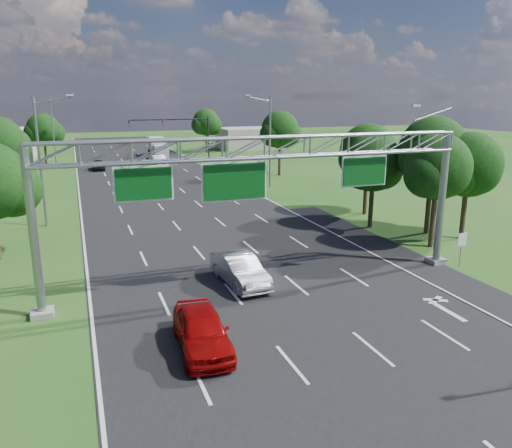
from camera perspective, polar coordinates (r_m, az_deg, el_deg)
name	(u,v)px	position (r m, az deg, el deg)	size (l,w,h in m)	color
ground	(189,215)	(43.80, -7.65, 1.06)	(220.00, 220.00, 0.00)	#1A4915
road	(189,215)	(43.80, -7.65, 1.06)	(18.00, 180.00, 0.02)	black
road_flare	(399,256)	(33.58, 15.98, -3.51)	(3.00, 30.00, 0.02)	black
sign_gantry	(268,159)	(25.64, 1.44, 7.42)	(23.50, 1.00, 9.56)	gray
regulatory_sign	(462,243)	(32.29, 22.46, -1.98)	(0.60, 0.08, 2.10)	gray
traffic_signal	(186,129)	(78.59, -8.02, 10.73)	(12.21, 0.24, 7.00)	black
streetlight_l_near	(42,156)	(41.99, -23.26, 7.19)	(2.97, 0.22, 10.16)	gray
streetlight_l_far	(54,129)	(76.86, -22.06, 10.06)	(2.97, 0.22, 10.16)	gray
streetlight_r_mid	(268,138)	(55.70, 1.43, 9.83)	(2.97, 0.22, 10.16)	gray
tree_cluster_right	(414,161)	(39.25, 17.59, 6.87)	(9.91, 14.60, 8.68)	#2D2116
tree_verge_lb	(0,143)	(57.34, -27.20, 8.24)	(5.76, 4.80, 8.06)	#2D2116
tree_verge_lc	(44,131)	(81.98, -23.07, 9.75)	(5.76, 4.80, 7.62)	#2D2116
tree_verge_rd	(280,131)	(64.92, 2.79, 10.52)	(5.76, 4.80, 8.28)	#2D2116
tree_verge_re	(206,124)	(92.77, -5.70, 11.35)	(5.76, 4.80, 7.84)	#2D2116
building_right	(251,138)	(99.65, -0.62, 9.78)	(12.00, 9.00, 4.00)	#A79A8C
red_coupe	(202,330)	(20.70, -6.20, -11.95)	(1.99, 4.94, 1.68)	#980707
silver_sedan	(240,270)	(27.33, -1.86, -5.24)	(1.74, 4.98, 1.64)	#A5A8B0
car_queue_b	(158,159)	(78.99, -11.17, 7.32)	(2.16, 4.68, 1.30)	black
car_queue_c	(98,165)	(73.44, -17.59, 6.46)	(1.70, 4.22, 1.44)	black
car_queue_d	(158,161)	(74.74, -11.10, 7.07)	(1.75, 5.02, 1.66)	silver
box_truck	(158,148)	(87.79, -11.14, 8.57)	(2.77, 8.41, 3.14)	beige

